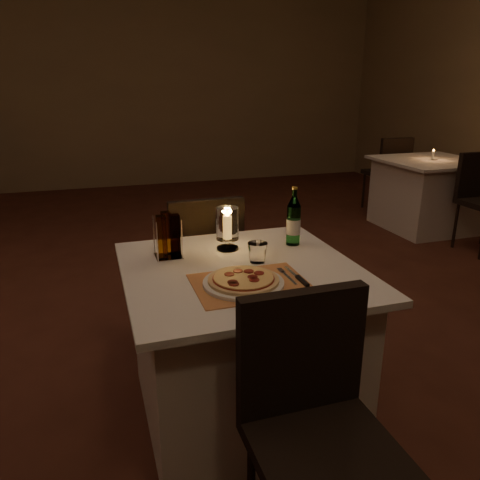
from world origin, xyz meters
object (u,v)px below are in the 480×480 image
object	(u,v)px
plate	(243,283)
water_bottle	(293,222)
chair_near	(313,409)
pizza	(243,279)
neighbor_table_right	(428,194)
hurricane_candle	(227,225)
tumbler	(258,252)
chair_far	(204,255)
main_table	(241,342)

from	to	relation	value
plate	water_bottle	world-z (taller)	water_bottle
chair_near	pizza	bearing A→B (deg)	95.35
chair_near	neighbor_table_right	size ratio (longest dim) A/B	0.90
hurricane_candle	neighbor_table_right	xyz separation A→B (m)	(2.82, 2.01, -0.49)
tumbler	hurricane_candle	size ratio (longest dim) A/B	0.43
water_bottle	neighbor_table_right	distance (m)	3.26
chair_far	pizza	size ratio (longest dim) A/B	3.21
main_table	pizza	xyz separation A→B (m)	(-0.05, -0.18, 0.39)
main_table	water_bottle	distance (m)	0.63
plate	tumbler	world-z (taller)	tumbler
main_table	plate	size ratio (longest dim) A/B	3.12
plate	pizza	bearing A→B (deg)	26.23
chair_near	water_bottle	size ratio (longest dim) A/B	3.13
main_table	chair_near	size ratio (longest dim) A/B	1.11
pizza	chair_far	bearing A→B (deg)	86.80
main_table	tumbler	world-z (taller)	tumbler
hurricane_candle	tumbler	bearing A→B (deg)	-68.50
main_table	neighbor_table_right	xyz separation A→B (m)	(2.83, 2.26, 0.00)
water_bottle	hurricane_candle	bearing A→B (deg)	174.97
plate	pizza	world-z (taller)	pizza
chair_near	chair_far	distance (m)	1.43
main_table	tumbler	distance (m)	0.42
pizza	hurricane_candle	bearing A→B (deg)	81.96
water_bottle	hurricane_candle	distance (m)	0.33
chair_near	tumbler	distance (m)	0.80
main_table	water_bottle	bearing A→B (deg)	32.92
chair_far	plate	world-z (taller)	chair_far
tumbler	main_table	bearing A→B (deg)	-152.99
chair_far	water_bottle	bearing A→B (deg)	-55.74
pizza	neighbor_table_right	size ratio (longest dim) A/B	0.28
chair_near	plate	world-z (taller)	chair_near
main_table	chair_far	xyz separation A→B (m)	(-0.00, 0.71, 0.18)
plate	pizza	distance (m)	0.02
main_table	chair_near	xyz separation A→B (m)	(-0.00, -0.71, 0.18)
water_bottle	hurricane_candle	world-z (taller)	water_bottle
chair_near	chair_far	world-z (taller)	same
pizza	tumbler	world-z (taller)	tumbler
tumbler	chair_near	bearing A→B (deg)	-96.74
main_table	chair_near	distance (m)	0.74
plate	neighbor_table_right	size ratio (longest dim) A/B	0.32
tumbler	hurricane_candle	distance (m)	0.23
hurricane_candle	main_table	bearing A→B (deg)	-92.41
chair_far	plate	distance (m)	0.92
chair_near	hurricane_candle	bearing A→B (deg)	89.38
chair_near	pizza	size ratio (longest dim) A/B	3.21
chair_far	neighbor_table_right	xyz separation A→B (m)	(2.83, 1.54, -0.18)
chair_near	hurricane_candle	distance (m)	1.01
tumbler	water_bottle	size ratio (longest dim) A/B	0.31
water_bottle	neighbor_table_right	bearing A→B (deg)	39.27
main_table	water_bottle	world-z (taller)	water_bottle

